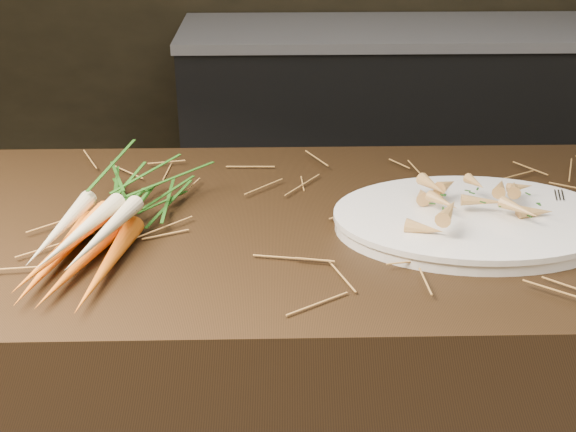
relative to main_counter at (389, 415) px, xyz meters
name	(u,v)px	position (x,y,z in m)	size (l,w,h in m)	color
main_counter	(389,415)	(0.00, 0.00, 0.00)	(2.40, 0.70, 0.90)	black
back_counter	(393,123)	(0.30, 1.88, -0.03)	(1.82, 0.62, 0.84)	black
straw_bedding	(406,213)	(0.00, 0.00, 0.46)	(1.40, 0.60, 0.02)	olive
root_veg_bunch	(119,206)	(-0.49, -0.03, 0.49)	(0.24, 0.49, 0.09)	orange
serving_platter	(473,223)	(0.11, -0.05, 0.46)	(0.47, 0.31, 0.03)	white
roasted_veg_heap	(476,202)	(0.11, -0.05, 0.50)	(0.23, 0.17, 0.05)	#B48049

